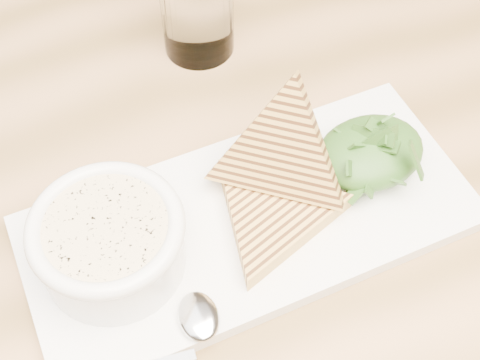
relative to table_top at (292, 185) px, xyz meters
name	(u,v)px	position (x,y,z in m)	size (l,w,h in m)	color
table_top	(292,185)	(0.00, 0.00, 0.00)	(1.30, 0.87, 0.04)	#AA7A4C
table_leg_br	(451,39)	(0.60, 0.38, -0.36)	(0.06, 0.06, 0.68)	#AA7A4C
platter	(250,222)	(-0.07, -0.04, 0.03)	(0.41, 0.19, 0.02)	white
soup_bowl	(111,247)	(-0.19, -0.02, 0.06)	(0.12, 0.12, 0.05)	white
soup	(106,228)	(-0.19, -0.02, 0.09)	(0.11, 0.11, 0.01)	beige
bowl_rim	(105,227)	(-0.19, -0.02, 0.09)	(0.13, 0.13, 0.01)	white
sandwich_flat	(273,215)	(-0.05, -0.05, 0.05)	(0.15, 0.15, 0.02)	gold
sandwich_lean	(281,153)	(-0.03, -0.02, 0.09)	(0.15, 0.15, 0.08)	gold
salad_base	(370,152)	(0.06, -0.03, 0.06)	(0.11, 0.08, 0.04)	#1A4715
arugula_pile	(371,148)	(0.06, -0.03, 0.06)	(0.11, 0.10, 0.05)	#3C6122
spoon_bowl	(199,316)	(-0.15, -0.11, 0.04)	(0.03, 0.05, 0.01)	silver
glass_near	(197,4)	(-0.01, 0.21, 0.08)	(0.08, 0.08, 0.12)	white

